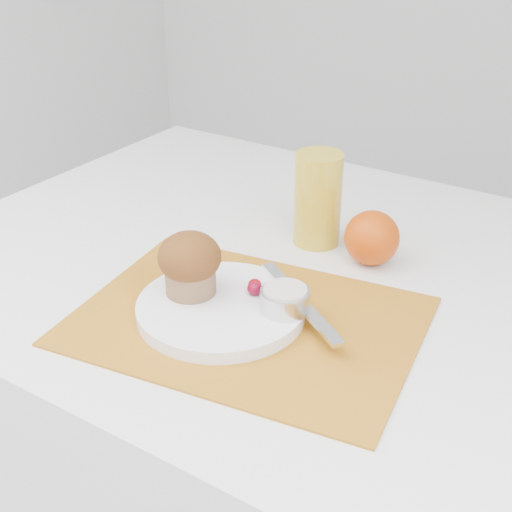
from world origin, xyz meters
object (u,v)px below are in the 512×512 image
Objects in this scene: muffin at (190,263)px; plate at (221,308)px; table at (324,476)px; orange at (372,238)px; juice_glass at (318,199)px.

plate is at bearing -1.30° from muffin.
muffin is at bearing 178.70° from plate.
muffin is (-0.12, -0.17, 0.44)m from table.
orange is at bearing 58.11° from muffin.
orange is at bearing 70.59° from table.
muffin reaches higher than orange.
muffin is at bearing -100.90° from juice_glass.
table is 14.73× the size of muffin.
orange is (0.10, 0.23, 0.03)m from plate.
table is 8.61× the size of juice_glass.
table is 0.42m from orange.
plate is 2.70× the size of orange.
table is at bearing -109.41° from orange.
muffin is (-0.05, -0.24, -0.01)m from juice_glass.
orange reaches higher than table.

